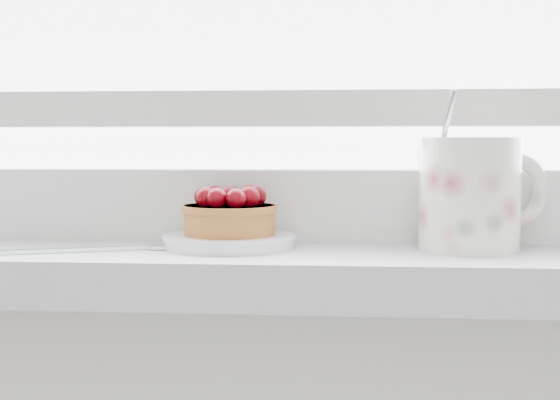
# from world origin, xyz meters

# --- Properties ---
(saucer) EXTENTS (0.12, 0.12, 0.01)m
(saucer) POSITION_xyz_m (-0.05, 1.90, 0.95)
(saucer) COLOR white
(saucer) RESTS_ON windowsill
(raspberry_tart) EXTENTS (0.09, 0.09, 0.05)m
(raspberry_tart) POSITION_xyz_m (-0.05, 1.90, 0.97)
(raspberry_tart) COLOR #935120
(raspberry_tart) RESTS_ON saucer
(floral_mug) EXTENTS (0.14, 0.12, 0.14)m
(floral_mug) POSITION_xyz_m (0.17, 1.90, 0.99)
(floral_mug) COLOR white
(floral_mug) RESTS_ON windowsill
(fork) EXTENTS (0.21, 0.09, 0.00)m
(fork) POSITION_xyz_m (-0.16, 1.87, 0.94)
(fork) COLOR silver
(fork) RESTS_ON windowsill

